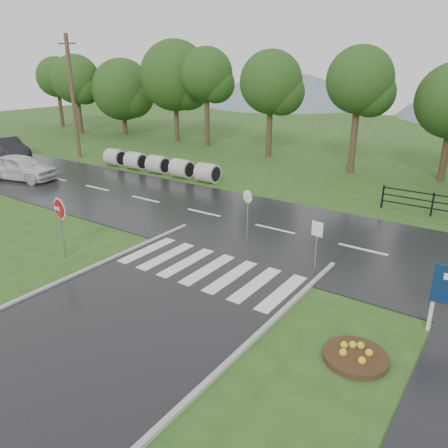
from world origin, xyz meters
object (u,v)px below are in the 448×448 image
Objects in this scene: culvert_pipes at (158,164)px; car_white at (23,180)px; stop_sign at (60,214)px; car_dark at (10,158)px.

culvert_pipes is 8.67m from car_white.
car_white is (-12.45, 5.91, -1.78)m from stop_sign.
stop_sign reaches higher than car_white.
car_white is at bearing -105.92° from car_dark.
stop_sign is at bearing -106.20° from car_dark.
car_dark is (-13.16, -2.95, -0.60)m from culvert_pipes.
culvert_pipes reaches higher than car_white.
car_white reaches higher than car_dark.
culvert_pipes is 3.80× the size of stop_sign.
car_white is at bearing 154.61° from stop_sign.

